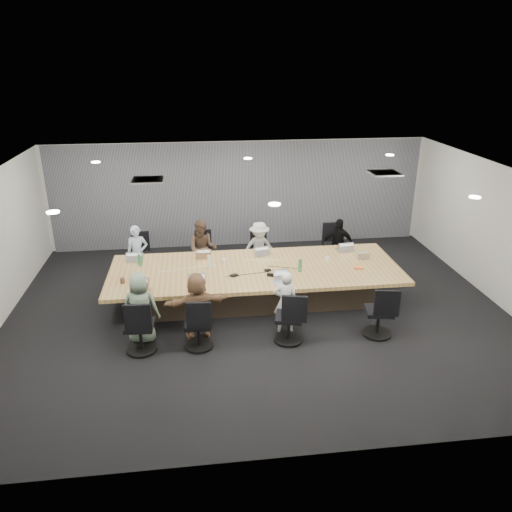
{
  "coord_description": "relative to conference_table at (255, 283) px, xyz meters",
  "views": [
    {
      "loc": [
        -1.19,
        -8.93,
        4.85
      ],
      "look_at": [
        0.0,
        0.4,
        1.05
      ],
      "focal_mm": 35.0,
      "sensor_mm": 36.0,
      "label": 1
    }
  ],
  "objects": [
    {
      "name": "person_5",
      "position": [
        -1.23,
        -1.35,
        0.24
      ],
      "size": [
        1.23,
        0.56,
        1.28
      ],
      "primitive_type": "imported",
      "rotation": [
        0.0,
        0.0,
        3.3
      ],
      "color": "brown",
      "rests_on": "ground"
    },
    {
      "name": "chair_4",
      "position": [
        -2.24,
        -1.7,
        0.02
      ],
      "size": [
        0.6,
        0.6,
        0.84
      ],
      "primitive_type": null,
      "rotation": [
        0.0,
        0.0,
        -0.06
      ],
      "color": "black",
      "rests_on": "ground"
    },
    {
      "name": "laptop_3",
      "position": [
        2.15,
        0.8,
        0.35
      ],
      "size": [
        0.37,
        0.27,
        0.02
      ],
      "primitive_type": "cube",
      "rotation": [
        0.0,
        0.0,
        3.23
      ],
      "color": "#B2B2B7",
      "rests_on": "conference_table"
    },
    {
      "name": "conference_table",
      "position": [
        0.0,
        0.0,
        0.0
      ],
      "size": [
        6.0,
        2.2,
        0.74
      ],
      "color": "#45372A",
      "rests_on": "ground"
    },
    {
      "name": "bottle_green_left",
      "position": [
        -2.39,
        0.43,
        0.46
      ],
      "size": [
        0.08,
        0.08,
        0.25
      ],
      "primitive_type": "cylinder",
      "rotation": [
        0.0,
        0.0,
        0.07
      ],
      "color": "#327D47",
      "rests_on": "conference_table"
    },
    {
      "name": "chair_3",
      "position": [
        2.15,
        1.7,
        0.02
      ],
      "size": [
        0.57,
        0.57,
        0.84
      ],
      "primitive_type": null,
      "rotation": [
        0.0,
        0.0,
        3.13
      ],
      "color": "black",
      "rests_on": "ground"
    },
    {
      "name": "chair_1",
      "position": [
        -1.06,
        1.7,
        -0.04
      ],
      "size": [
        0.55,
        0.55,
        0.73
      ],
      "primitive_type": null,
      "rotation": [
        0.0,
        0.0,
        3.26
      ],
      "color": "black",
      "rests_on": "ground"
    },
    {
      "name": "person_6",
      "position": [
        0.39,
        -1.35,
        0.21
      ],
      "size": [
        0.49,
        0.38,
        1.22
      ],
      "primitive_type": "imported",
      "rotation": [
        0.0,
        0.0,
        2.94
      ],
      "color": "silver",
      "rests_on": "ground"
    },
    {
      "name": "bottle_clear",
      "position": [
        -0.95,
        0.22,
        0.46
      ],
      "size": [
        0.08,
        0.08,
        0.24
      ],
      "primitive_type": "cylinder",
      "rotation": [
        0.0,
        0.0,
        -0.17
      ],
      "color": "silver",
      "rests_on": "conference_table"
    },
    {
      "name": "chair_5",
      "position": [
        -1.23,
        -1.7,
        -0.0
      ],
      "size": [
        0.58,
        0.58,
        0.8
      ],
      "primitive_type": null,
      "rotation": [
        0.0,
        0.0,
        -0.08
      ],
      "color": "black",
      "rests_on": "ground"
    },
    {
      "name": "wall_front",
      "position": [
        0.0,
        -4.5,
        1.0
      ],
      "size": [
        10.0,
        0.0,
        2.8
      ],
      "primitive_type": "cube",
      "rotation": [
        -1.57,
        0.0,
        0.0
      ],
      "color": "beige",
      "rests_on": "ground"
    },
    {
      "name": "laptop_5",
      "position": [
        -1.23,
        -0.8,
        0.35
      ],
      "size": [
        0.36,
        0.26,
        0.02
      ],
      "primitive_type": "cube",
      "rotation": [
        0.0,
        0.0,
        0.06
      ],
      "color": "#B2B2B7",
      "rests_on": "conference_table"
    },
    {
      "name": "cup_white_near",
      "position": [
        1.58,
        0.19,
        0.38
      ],
      "size": [
        0.09,
        0.09,
        0.09
      ],
      "primitive_type": "cylinder",
      "rotation": [
        0.0,
        0.0,
        -0.35
      ],
      "color": "white",
      "rests_on": "conference_table"
    },
    {
      "name": "chair_2",
      "position": [
        0.26,
        1.7,
        -0.02
      ],
      "size": [
        0.63,
        0.63,
        0.76
      ],
      "primitive_type": null,
      "rotation": [
        0.0,
        0.0,
        3.39
      ],
      "color": "black",
      "rests_on": "ground"
    },
    {
      "name": "chair_0",
      "position": [
        -2.53,
        1.7,
        -0.01
      ],
      "size": [
        0.58,
        0.58,
        0.77
      ],
      "primitive_type": null,
      "rotation": [
        0.0,
        0.0,
        3.26
      ],
      "color": "black",
      "rests_on": "ground"
    },
    {
      "name": "bottle_green_right",
      "position": [
        0.88,
        -0.29,
        0.47
      ],
      "size": [
        0.08,
        0.08,
        0.27
      ],
      "primitive_type": "cylinder",
      "rotation": [
        0.0,
        0.0,
        0.05
      ],
      "color": "#327D47",
      "rests_on": "conference_table"
    },
    {
      "name": "stapler",
      "position": [
        0.26,
        -0.46,
        0.37
      ],
      "size": [
        0.18,
        0.1,
        0.06
      ],
      "primitive_type": "cube",
      "rotation": [
        0.0,
        0.0,
        -0.32
      ],
      "color": "black",
      "rests_on": "conference_table"
    },
    {
      "name": "chair_7",
      "position": [
        2.07,
        -1.7,
        0.01
      ],
      "size": [
        0.65,
        0.65,
        0.83
      ],
      "primitive_type": null,
      "rotation": [
        0.0,
        0.0,
        -0.19
      ],
      "color": "black",
      "rests_on": "ground"
    },
    {
      "name": "wall_back",
      "position": [
        0.0,
        3.5,
        1.0
      ],
      "size": [
        10.0,
        0.0,
        2.8
      ],
      "primitive_type": "cube",
      "rotation": [
        1.57,
        0.0,
        0.0
      ],
      "color": "beige",
      "rests_on": "ground"
    },
    {
      "name": "laptop_6",
      "position": [
        0.39,
        -0.8,
        0.35
      ],
      "size": [
        0.33,
        0.26,
        0.02
      ],
      "primitive_type": "cube",
      "rotation": [
        0.0,
        0.0,
        0.19
      ],
      "color": "#B2B2B7",
      "rests_on": "conference_table"
    },
    {
      "name": "mic_right",
      "position": [
        0.23,
        -0.17,
        0.35
      ],
      "size": [
        0.14,
        0.1,
        0.03
      ],
      "primitive_type": "cube",
      "rotation": [
        0.0,
        0.0,
        0.12
      ],
      "color": "black",
      "rests_on": "conference_table"
    },
    {
      "name": "person_2",
      "position": [
        0.26,
        1.35,
        0.24
      ],
      "size": [
        0.89,
        0.59,
        1.28
      ],
      "primitive_type": "imported",
      "rotation": [
        0.0,
        0.0,
        6.43
      ],
      "color": "#A8A8A8",
      "rests_on": "ground"
    },
    {
      "name": "person_3",
      "position": [
        2.15,
        1.35,
        0.25
      ],
      "size": [
        0.8,
        0.43,
        1.3
      ],
      "primitive_type": "imported",
      "rotation": [
        0.0,
        0.0,
        6.12
      ],
      "color": "black",
      "rests_on": "ground"
    },
    {
      "name": "ceiling",
      "position": [
        0.0,
        -0.5,
        2.4
      ],
      "size": [
        10.0,
        8.0,
        0.0
      ],
      "primitive_type": "cube",
      "color": "white",
      "rests_on": "wall_back"
    },
    {
      "name": "laptop_1",
      "position": [
        -1.06,
        0.8,
        0.35
      ],
      "size": [
        0.34,
        0.24,
        0.02
      ],
      "primitive_type": "cube",
      "rotation": [
        0.0,
        0.0,
        3.1
      ],
      "color": "#8C6647",
      "rests_on": "conference_table"
    },
    {
      "name": "person_1",
      "position": [
        -1.06,
        1.35,
        0.29
      ],
      "size": [
        0.76,
        0.64,
        1.38
      ],
      "primitive_type": "imported",
      "rotation": [
        0.0,
        0.0,
        6.1
      ],
      "color": "#4D392B",
      "rests_on": "ground"
    },
    {
      "name": "person_4",
      "position": [
        -2.24,
        -1.35,
        0.27
      ],
      "size": [
        0.71,
        0.52,
        1.34
      ],
      "primitive_type": "imported",
      "rotation": [
        0.0,
        0.0,
        2.99
      ],
      "color": "slate",
      "rests_on": "ground"
    },
    {
      "name": "laptop_2",
      "position": [
        0.26,
        0.8,
        0.35
      ],
      "size": [
        0.39,
        0.31,
        0.02
      ],
      "primitive_type": "cube",
      "rotation": [
        0.0,
        0.0,
        3.37
      ],
      "color": "#B2B2B7",
      "rests_on": "conference_table"
    },
    {
      "name": "chair_6",
      "position": [
        0.39,
        -1.7,
        0.01
      ],
      "size": [
        0.67,
        0.67,
        0.82
      ],
      "primitive_type": null,
      "rotation": [
        0.0,
        0.0,
        -0.23
      ],
      "color": "black",
      "rests_on": "ground"
    },
    {
      "name": "mug_brown",
      "position": [
        -2.65,
        -0.4,
        0.39
      ],
      "size": [
        0.12,
        0.12,
        0.11
      ],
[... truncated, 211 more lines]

